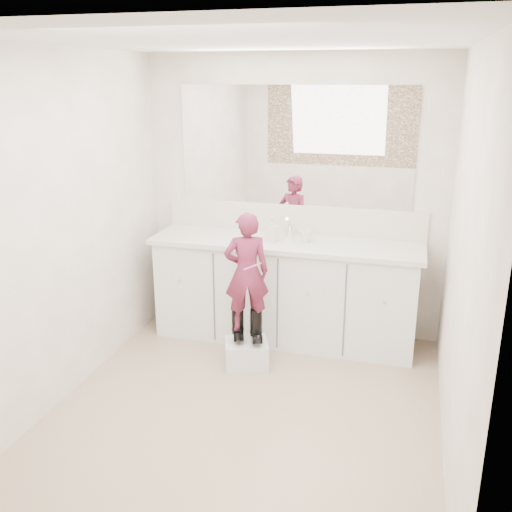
% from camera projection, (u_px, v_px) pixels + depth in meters
% --- Properties ---
extents(floor, '(3.00, 3.00, 0.00)m').
position_uv_depth(floor, '(244.00, 412.00, 3.92)').
color(floor, '#987F64').
rests_on(floor, ground).
extents(ceiling, '(3.00, 3.00, 0.00)m').
position_uv_depth(ceiling, '(241.00, 40.00, 3.19)').
color(ceiling, white).
rests_on(ceiling, wall_back).
extents(wall_back, '(2.60, 0.00, 2.60)m').
position_uv_depth(wall_back, '(293.00, 198.00, 4.93)').
color(wall_back, '#BFB2A3').
rests_on(wall_back, floor).
extents(wall_front, '(2.60, 0.00, 2.60)m').
position_uv_depth(wall_front, '(129.00, 352.00, 2.18)').
color(wall_front, '#BFB2A3').
rests_on(wall_front, floor).
extents(wall_left, '(0.00, 3.00, 3.00)m').
position_uv_depth(wall_left, '(61.00, 231.00, 3.89)').
color(wall_left, '#BFB2A3').
rests_on(wall_left, floor).
extents(wall_right, '(0.00, 3.00, 3.00)m').
position_uv_depth(wall_right, '(463.00, 263.00, 3.22)').
color(wall_right, '#BFB2A3').
rests_on(wall_right, floor).
extents(vanity_cabinet, '(2.20, 0.55, 0.85)m').
position_uv_depth(vanity_cabinet, '(285.00, 292.00, 4.91)').
color(vanity_cabinet, silver).
rests_on(vanity_cabinet, floor).
extents(countertop, '(2.28, 0.58, 0.04)m').
position_uv_depth(countertop, '(285.00, 243.00, 4.77)').
color(countertop, beige).
rests_on(countertop, vanity_cabinet).
extents(backsplash, '(2.28, 0.03, 0.25)m').
position_uv_depth(backsplash, '(293.00, 219.00, 4.97)').
color(backsplash, beige).
rests_on(backsplash, countertop).
extents(mirror, '(2.00, 0.02, 1.00)m').
position_uv_depth(mirror, '(294.00, 147.00, 4.79)').
color(mirror, white).
rests_on(mirror, wall_back).
extents(dot_panel, '(2.00, 0.01, 1.20)m').
position_uv_depth(dot_panel, '(122.00, 239.00, 2.05)').
color(dot_panel, '#472819').
rests_on(dot_panel, wall_front).
extents(faucet, '(0.08, 0.08, 0.10)m').
position_uv_depth(faucet, '(290.00, 230.00, 4.90)').
color(faucet, silver).
rests_on(faucet, countertop).
extents(cup, '(0.13, 0.13, 0.10)m').
position_uv_depth(cup, '(306.00, 236.00, 4.72)').
color(cup, beige).
rests_on(cup, countertop).
extents(soap_bottle, '(0.12, 0.12, 0.20)m').
position_uv_depth(soap_bottle, '(272.00, 229.00, 4.74)').
color(soap_bottle, silver).
rests_on(soap_bottle, countertop).
extents(step_stool, '(0.41, 0.38, 0.21)m').
position_uv_depth(step_stool, '(246.00, 354.00, 4.52)').
color(step_stool, silver).
rests_on(step_stool, floor).
extents(boot_left, '(0.16, 0.21, 0.28)m').
position_uv_depth(boot_left, '(238.00, 323.00, 4.48)').
color(boot_left, black).
rests_on(boot_left, step_stool).
extents(boot_right, '(0.16, 0.21, 0.28)m').
position_uv_depth(boot_right, '(256.00, 325.00, 4.44)').
color(boot_right, black).
rests_on(boot_right, step_stool).
extents(toddler, '(0.40, 0.33, 0.94)m').
position_uv_depth(toddler, '(247.00, 272.00, 4.33)').
color(toddler, '#AA3462').
rests_on(toddler, step_stool).
extents(toothbrush, '(0.13, 0.06, 0.06)m').
position_uv_depth(toothbrush, '(253.00, 266.00, 4.22)').
color(toothbrush, '#E258AB').
rests_on(toothbrush, toddler).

